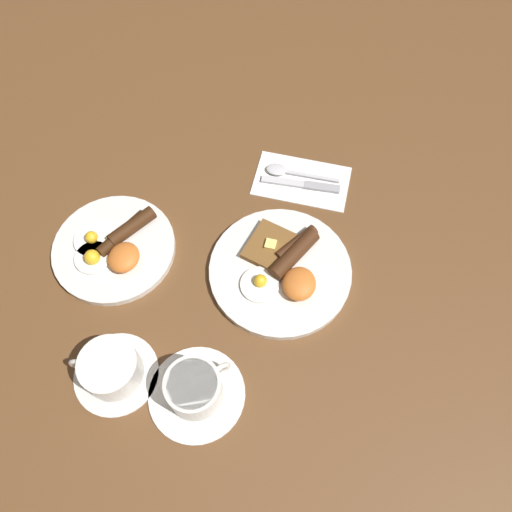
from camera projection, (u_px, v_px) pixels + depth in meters
The scene contains 8 objects.
ground_plane at pixel (280, 273), 0.93m from camera, with size 3.00×3.00×0.00m, color brown.
breakfast_plate_near at pixel (282, 268), 0.92m from camera, with size 0.26×0.26×0.04m.
breakfast_plate_far at pixel (115, 247), 0.94m from camera, with size 0.23×0.23×0.04m.
teacup_near at pixel (195, 390), 0.79m from camera, with size 0.16×0.16×0.08m.
teacup_far at pixel (112, 369), 0.81m from camera, with size 0.14×0.14×0.07m.
napkin at pixel (301, 181), 1.02m from camera, with size 0.11×0.19×0.01m, color white.
knife at pixel (305, 185), 1.01m from camera, with size 0.03×0.16×0.01m.
spoon at pixel (285, 171), 1.03m from camera, with size 0.03×0.15×0.01m.
Camera 1 is at (-0.41, -0.05, 0.83)m, focal length 35.00 mm.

